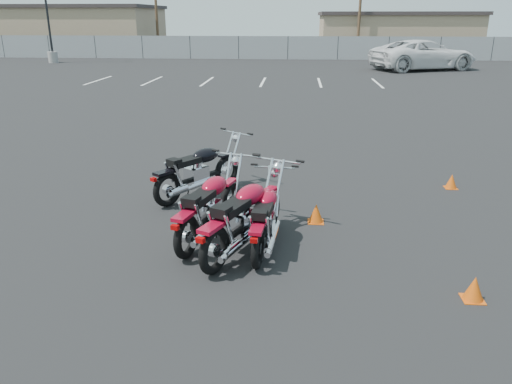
# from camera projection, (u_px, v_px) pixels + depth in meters

# --- Properties ---
(ground) EXTENTS (120.00, 120.00, 0.00)m
(ground) POSITION_uv_depth(u_px,v_px,m) (240.00, 245.00, 7.61)
(ground) COLOR black
(ground) RESTS_ON ground
(motorcycle_front_red) EXTENTS (1.10, 2.27, 1.12)m
(motorcycle_front_red) POSITION_uv_depth(u_px,v_px,m) (210.00, 206.00, 7.73)
(motorcycle_front_red) COLOR black
(motorcycle_front_red) RESTS_ON ground
(motorcycle_second_black) EXTENTS (1.70, 2.07, 1.11)m
(motorcycle_second_black) POSITION_uv_depth(u_px,v_px,m) (199.00, 171.00, 9.54)
(motorcycle_second_black) COLOR black
(motorcycle_second_black) RESTS_ON ground
(motorcycle_third_red) EXTENTS (0.80, 2.06, 1.01)m
(motorcycle_third_red) POSITION_uv_depth(u_px,v_px,m) (266.00, 218.00, 7.42)
(motorcycle_third_red) COLOR black
(motorcycle_third_red) RESTS_ON ground
(motorcycle_rear_red) EXTENTS (1.39, 2.32, 1.16)m
(motorcycle_rear_red) POSITION_uv_depth(u_px,v_px,m) (244.00, 217.00, 7.27)
(motorcycle_rear_red) COLOR black
(motorcycle_rear_red) RESTS_ON ground
(training_cone_near) EXTENTS (0.27, 0.27, 0.32)m
(training_cone_near) POSITION_uv_depth(u_px,v_px,m) (316.00, 213.00, 8.40)
(training_cone_near) COLOR #D6500B
(training_cone_near) RESTS_ON ground
(training_cone_far) EXTENTS (0.26, 0.26, 0.31)m
(training_cone_far) POSITION_uv_depth(u_px,v_px,m) (474.00, 288.00, 6.09)
(training_cone_far) COLOR #D6500B
(training_cone_far) RESTS_ON ground
(training_cone_extra) EXTENTS (0.24, 0.24, 0.29)m
(training_cone_extra) POSITION_uv_depth(u_px,v_px,m) (451.00, 181.00, 10.08)
(training_cone_extra) COLOR #D6500B
(training_cone_extra) RESTS_ON ground
(light_pole_west) EXTENTS (0.80, 0.70, 9.11)m
(light_pole_west) POSITION_uv_depth(u_px,v_px,m) (50.00, 31.00, 36.73)
(light_pole_west) COLOR gray
(light_pole_west) RESTS_ON ground
(chainlink_fence) EXTENTS (80.06, 0.06, 1.80)m
(chainlink_fence) POSITION_uv_depth(u_px,v_px,m) (288.00, 48.00, 40.21)
(chainlink_fence) COLOR gray
(chainlink_fence) RESTS_ON ground
(tan_building_west) EXTENTS (18.40, 10.40, 4.30)m
(tan_building_west) POSITION_uv_depth(u_px,v_px,m) (61.00, 29.00, 48.04)
(tan_building_west) COLOR #998162
(tan_building_west) RESTS_ON ground
(tan_building_east) EXTENTS (14.40, 9.40, 3.70)m
(tan_building_east) POSITION_uv_depth(u_px,v_px,m) (395.00, 32.00, 47.59)
(tan_building_east) COLOR #998162
(tan_building_east) RESTS_ON ground
(utility_pole_b) EXTENTS (1.80, 0.24, 9.00)m
(utility_pole_b) POSITION_uv_depth(u_px,v_px,m) (156.00, 0.00, 44.56)
(utility_pole_b) COLOR #493322
(utility_pole_b) RESTS_ON ground
(parking_line_stripes) EXTENTS (15.12, 4.00, 0.01)m
(parking_line_stripes) POSITION_uv_depth(u_px,v_px,m) (235.00, 82.00, 26.60)
(parking_line_stripes) COLOR silver
(parking_line_stripes) RESTS_ON ground
(white_van) EXTENTS (5.79, 8.46, 2.99)m
(white_van) POSITION_uv_depth(u_px,v_px,m) (424.00, 46.00, 31.98)
(white_van) COLOR silver
(white_van) RESTS_ON ground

